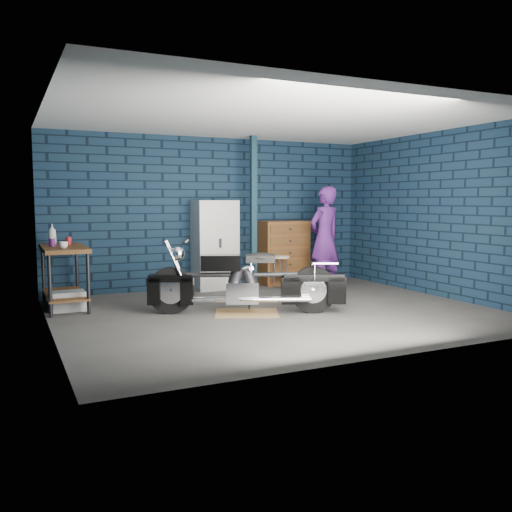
{
  "coord_description": "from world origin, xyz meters",
  "views": [
    {
      "loc": [
        -3.48,
        -6.74,
        1.57
      ],
      "look_at": [
        -0.17,
        0.3,
        0.77
      ],
      "focal_mm": 38.0,
      "sensor_mm": 36.0,
      "label": 1
    }
  ],
  "objects_px": {
    "motorcycle": "(247,277)",
    "shop_stool": "(281,272)",
    "person": "(325,238)",
    "storage_bin": "(69,301)",
    "locker": "(215,245)",
    "workbench": "(65,277)",
    "tool_chest": "(284,253)"
  },
  "relations": [
    {
      "from": "motorcycle",
      "to": "shop_stool",
      "type": "xyz_separation_m",
      "value": [
        1.44,
        1.71,
        -0.22
      ]
    },
    {
      "from": "person",
      "to": "storage_bin",
      "type": "relative_size",
      "value": 4.06
    },
    {
      "from": "motorcycle",
      "to": "locker",
      "type": "distance_m",
      "value": 2.21
    },
    {
      "from": "workbench",
      "to": "tool_chest",
      "type": "bearing_deg",
      "value": 9.35
    },
    {
      "from": "locker",
      "to": "workbench",
      "type": "bearing_deg",
      "value": -165.87
    },
    {
      "from": "workbench",
      "to": "motorcycle",
      "type": "height_order",
      "value": "motorcycle"
    },
    {
      "from": "motorcycle",
      "to": "locker",
      "type": "xyz_separation_m",
      "value": [
        0.35,
        2.16,
        0.27
      ]
    },
    {
      "from": "workbench",
      "to": "motorcycle",
      "type": "bearing_deg",
      "value": -33.66
    },
    {
      "from": "motorcycle",
      "to": "person",
      "type": "relative_size",
      "value": 1.28
    },
    {
      "from": "motorcycle",
      "to": "storage_bin",
      "type": "bearing_deg",
      "value": 174.13
    },
    {
      "from": "storage_bin",
      "to": "locker",
      "type": "distance_m",
      "value": 2.82
    },
    {
      "from": "motorcycle",
      "to": "locker",
      "type": "relative_size",
      "value": 1.49
    },
    {
      "from": "person",
      "to": "locker",
      "type": "height_order",
      "value": "person"
    },
    {
      "from": "locker",
      "to": "motorcycle",
      "type": "bearing_deg",
      "value": -99.33
    },
    {
      "from": "workbench",
      "to": "storage_bin",
      "type": "bearing_deg",
      "value": -85.43
    },
    {
      "from": "workbench",
      "to": "tool_chest",
      "type": "distance_m",
      "value": 4.05
    },
    {
      "from": "motorcycle",
      "to": "tool_chest",
      "type": "distance_m",
      "value": 2.77
    },
    {
      "from": "workbench",
      "to": "person",
      "type": "height_order",
      "value": "person"
    },
    {
      "from": "workbench",
      "to": "shop_stool",
      "type": "relative_size",
      "value": 2.37
    },
    {
      "from": "person",
      "to": "shop_stool",
      "type": "relative_size",
      "value": 3.1
    },
    {
      "from": "storage_bin",
      "to": "tool_chest",
      "type": "height_order",
      "value": "tool_chest"
    },
    {
      "from": "locker",
      "to": "tool_chest",
      "type": "height_order",
      "value": "locker"
    },
    {
      "from": "locker",
      "to": "tool_chest",
      "type": "distance_m",
      "value": 1.4
    },
    {
      "from": "person",
      "to": "shop_stool",
      "type": "distance_m",
      "value": 1.0
    },
    {
      "from": "storage_bin",
      "to": "shop_stool",
      "type": "relative_size",
      "value": 0.76
    },
    {
      "from": "locker",
      "to": "shop_stool",
      "type": "height_order",
      "value": "locker"
    },
    {
      "from": "workbench",
      "to": "motorcycle",
      "type": "distance_m",
      "value": 2.71
    },
    {
      "from": "motorcycle",
      "to": "tool_chest",
      "type": "xyz_separation_m",
      "value": [
        1.74,
        2.16,
        0.08
      ]
    },
    {
      "from": "tool_chest",
      "to": "shop_stool",
      "type": "bearing_deg",
      "value": -123.99
    },
    {
      "from": "workbench",
      "to": "locker",
      "type": "height_order",
      "value": "locker"
    },
    {
      "from": "motorcycle",
      "to": "person",
      "type": "xyz_separation_m",
      "value": [
        2.15,
        1.38,
        0.4
      ]
    },
    {
      "from": "locker",
      "to": "tool_chest",
      "type": "bearing_deg",
      "value": 0.0
    }
  ]
}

